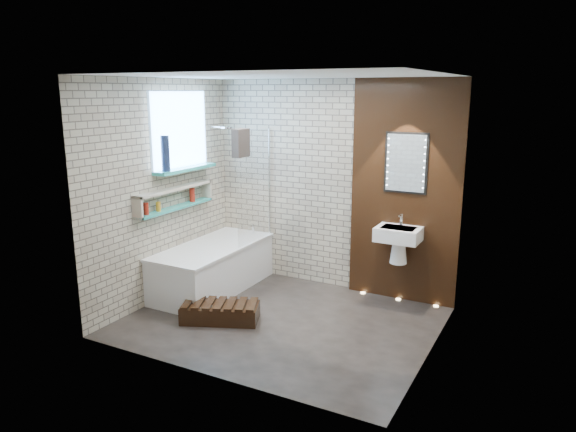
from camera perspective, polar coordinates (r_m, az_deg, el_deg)
The scene contains 15 objects.
ground at distance 5.95m, azimuth -0.69°, elevation -11.15°, with size 3.20×3.20×0.00m, color black.
room_shell at distance 5.54m, azimuth -0.73°, elevation 1.20°, with size 3.24×3.20×2.60m.
walnut_panel at distance 6.35m, azimuth 12.40°, elevation 2.45°, with size 1.30×0.06×2.60m, color black.
clerestory_window at distance 6.61m, azimuth -11.40°, elevation 8.17°, with size 0.18×1.00×0.94m.
display_niche at distance 6.53m, azimuth -11.96°, elevation 1.86°, with size 0.14×1.30×0.26m.
bathtub at distance 6.81m, azimuth -7.99°, elevation -5.43°, with size 0.79×1.74×0.70m.
bath_screen at distance 6.73m, azimuth -3.61°, elevation 3.15°, with size 0.01×0.78×1.40m, color white.
towel at distance 6.41m, azimuth -5.05°, elevation 7.77°, with size 0.10×0.26×0.33m, color black.
shower_head at distance 6.92m, azimuth -6.52°, elevation 9.38°, with size 0.18×0.18×0.02m, color silver.
washbasin at distance 6.28m, azimuth 11.69°, elevation -2.42°, with size 0.50×0.36×0.58m.
led_mirror at distance 6.26m, azimuth 12.47°, elevation 5.54°, with size 0.50×0.02×0.70m.
walnut_step at distance 5.97m, azimuth -7.24°, elevation -10.19°, with size 0.83×0.37×0.18m, color black.
niche_bottles at distance 6.50m, azimuth -12.24°, elevation 1.55°, with size 0.07×0.89×0.17m.
sill_vases at distance 6.30m, azimuth -12.95°, elevation 6.52°, with size 0.10×0.10×0.41m.
floor_uplights at distance 6.65m, azimuth 11.68°, elevation -8.68°, with size 0.96×0.06×0.01m.
Camera 1 is at (2.59, -4.76, 2.46)m, focal length 33.33 mm.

